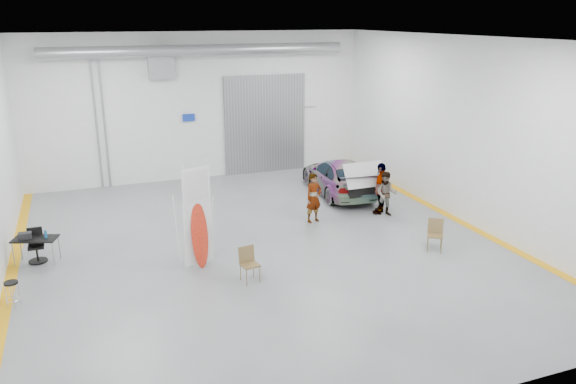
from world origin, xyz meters
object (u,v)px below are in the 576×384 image
object	(u,v)px
office_chair	(36,247)
person_a	(314,198)
surfboard_display	(196,226)
folding_chair_far	(434,241)
folding_chair_near	(250,271)
sedan_car	(339,176)
person_b	(386,194)
person_c	(381,188)
shop_stool	(13,294)
work_table	(32,238)

from	to	relation	value
office_chair	person_a	bearing A→B (deg)	1.51
surfboard_display	folding_chair_far	distance (m)	6.90
folding_chair_near	sedan_car	bearing A→B (deg)	39.34
folding_chair_far	person_b	bearing A→B (deg)	119.95
folding_chair_near	office_chair	xyz separation A→B (m)	(-5.20, 3.30, 0.13)
person_c	shop_stool	distance (m)	11.75
person_c	office_chair	world-z (taller)	person_c
surfboard_display	office_chair	world-z (taller)	surfboard_display
sedan_car	person_c	world-z (taller)	person_c
folding_chair_far	person_c	bearing A→B (deg)	121.15
folding_chair_near	surfboard_display	bearing A→B (deg)	120.89
shop_stool	work_table	world-z (taller)	work_table
person_c	folding_chair_far	distance (m)	3.51
surfboard_display	folding_chair_far	xyz separation A→B (m)	(6.72, -1.30, -0.92)
shop_stool	work_table	size ratio (longest dim) A/B	0.50
person_b	office_chair	bearing A→B (deg)	-152.02
sedan_car	folding_chair_near	distance (m)	8.17
person_a	office_chair	distance (m)	8.50
sedan_car	work_table	size ratio (longest dim) A/B	3.52
person_a	folding_chair_far	size ratio (longest dim) A/B	1.79
folding_chair_near	shop_stool	world-z (taller)	folding_chair_near
person_a	folding_chair_near	distance (m)	4.83
work_table	person_c	bearing A→B (deg)	1.36
person_a	person_b	bearing A→B (deg)	-21.80
sedan_car	surfboard_display	xyz separation A→B (m)	(-6.53, -4.77, 0.55)
work_table	office_chair	distance (m)	0.34
surfboard_display	folding_chair_near	world-z (taller)	surfboard_display
surfboard_display	sedan_car	bearing A→B (deg)	18.95
work_table	person_a	bearing A→B (deg)	2.02
sedan_car	shop_stool	distance (m)	12.31
person_b	surfboard_display	bearing A→B (deg)	-136.27
sedan_car	folding_chair_far	size ratio (longest dim) A/B	4.88
surfboard_display	work_table	world-z (taller)	surfboard_display
sedan_car	surfboard_display	distance (m)	8.11
surfboard_display	folding_chair_far	size ratio (longest dim) A/B	3.20
sedan_car	folding_chair_far	bearing A→B (deg)	97.29
person_c	surfboard_display	distance (m)	7.21
person_b	office_chair	distance (m)	11.05
sedan_car	shop_stool	bearing A→B (deg)	31.50
person_b	work_table	world-z (taller)	person_b
office_chair	shop_stool	bearing A→B (deg)	-98.84
office_chair	person_c	bearing A→B (deg)	1.00
person_b	person_c	xyz separation A→B (m)	(-0.05, 0.28, 0.13)
person_c	folding_chair_near	size ratio (longest dim) A/B	1.98
surfboard_display	office_chair	distance (m)	4.64
person_b	office_chair	size ratio (longest dim) A/B	1.64
work_table	office_chair	world-z (taller)	office_chair
folding_chair_far	work_table	world-z (taller)	work_table
person_a	folding_chair_near	xyz separation A→B (m)	(-3.29, -3.50, -0.55)
sedan_car	person_b	distance (m)	2.93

